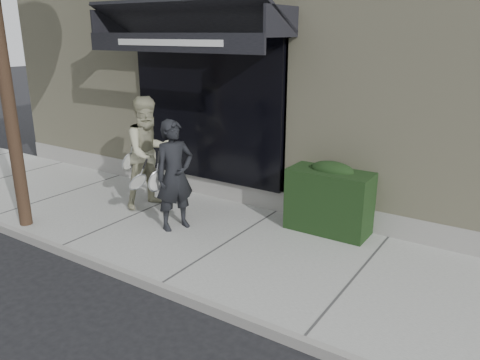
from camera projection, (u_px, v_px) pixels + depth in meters
The scene contains 7 objects.
ground at pixel (229, 248), 7.18m from camera, with size 80.00×80.00×0.00m, color black.
sidewalk at pixel (229, 245), 7.16m from camera, with size 20.00×3.00×0.12m, color gray.
curb at pixel (159, 288), 5.93m from camera, with size 20.00×0.10×0.14m, color gray.
building_facade at pixel (355, 53), 10.31m from camera, with size 14.30×8.04×5.64m.
hedge at pixel (330, 198), 7.40m from camera, with size 1.30×0.70×1.14m.
pedestrian_front at pixel (174, 175), 7.38m from camera, with size 0.92×0.89×1.78m.
pedestrian_back at pixel (150, 153), 8.31m from camera, with size 1.00×1.15×2.00m.
Camera 1 is at (3.73, -5.36, 3.17)m, focal length 35.00 mm.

